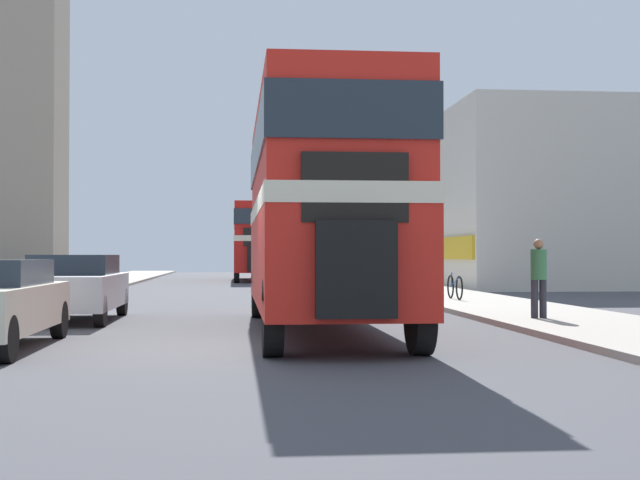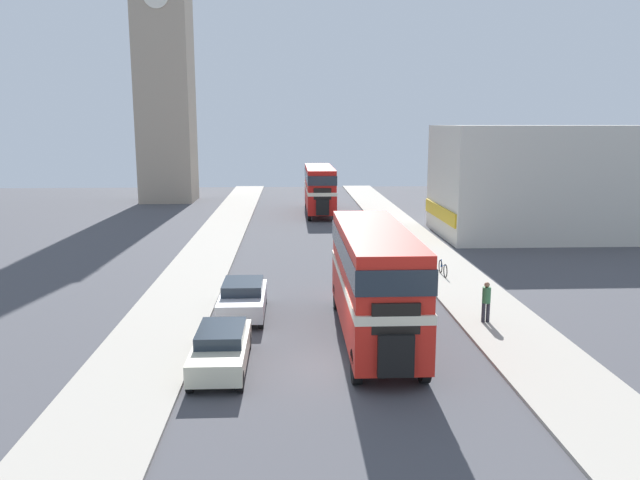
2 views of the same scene
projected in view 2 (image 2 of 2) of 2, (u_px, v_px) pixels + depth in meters
name	position (u px, v px, depth m)	size (l,w,h in m)	color
ground_plane	(342.00, 368.00, 20.45)	(120.00, 120.00, 0.00)	#47474C
sidewalk_right	(544.00, 363.00, 20.75)	(3.50, 120.00, 0.12)	#A8A093
sidewalk_left	(134.00, 370.00, 20.12)	(3.50, 120.00, 0.12)	#A8A093
double_decker_bus	(374.00, 274.00, 22.78)	(2.41, 9.96, 4.16)	red
bus_distant	(319.00, 186.00, 55.43)	(2.40, 10.76, 4.15)	red
car_parked_near	(221.00, 348.00, 20.31)	(1.69, 4.46, 1.36)	beige
car_parked_mid	(243.00, 298.00, 25.99)	(1.84, 4.32, 1.43)	silver
pedestrian_walking	(486.00, 300.00, 24.68)	(0.33, 0.33, 1.64)	#282833
bicycle_on_pavement	(443.00, 268.00, 32.46)	(0.05, 1.76, 0.78)	black
church_tower	(161.00, 4.00, 61.27)	(5.56, 5.56, 38.12)	tan
shop_building_block	(571.00, 181.00, 44.32)	(18.78, 9.19, 7.79)	beige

